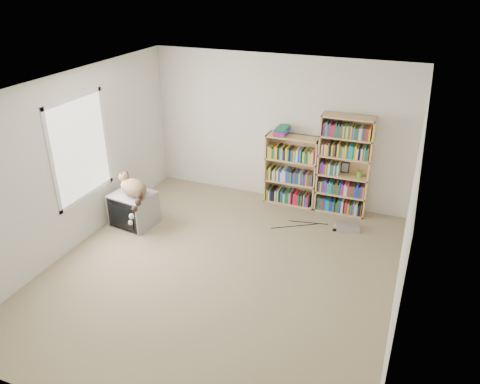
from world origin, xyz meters
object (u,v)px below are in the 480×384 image
at_px(dvd_player, 347,227).
at_px(bookcase_short, 292,173).
at_px(cat, 134,192).
at_px(crt_tv, 134,209).
at_px(bookcase_tall, 344,167).

bearing_deg(dvd_player, bookcase_short, 131.79).
xyz_separation_m(cat, dvd_player, (3.11, 1.17, -0.59)).
height_order(crt_tv, dvd_player, crt_tv).
bearing_deg(cat, crt_tv, 155.87).
relative_size(cat, bookcase_short, 0.58).
relative_size(crt_tv, dvd_player, 1.90).
height_order(cat, bookcase_tall, bookcase_tall).
relative_size(cat, bookcase_tall, 0.43).
distance_m(crt_tv, dvd_player, 3.38).
distance_m(cat, dvd_player, 3.37).
xyz_separation_m(crt_tv, dvd_player, (3.20, 1.08, -0.23)).
bearing_deg(bookcase_tall, dvd_player, -68.86).
relative_size(bookcase_short, dvd_player, 3.37).
distance_m(bookcase_tall, dvd_player, 0.98).
distance_m(crt_tv, cat, 0.39).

